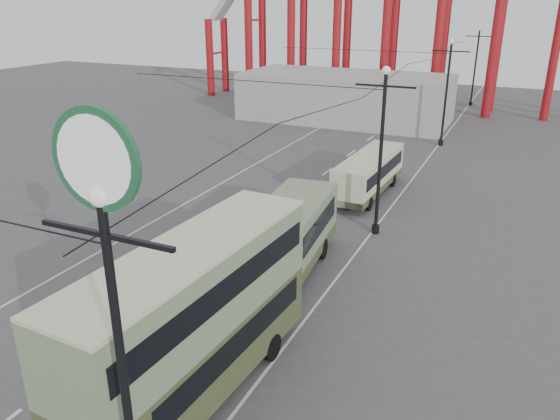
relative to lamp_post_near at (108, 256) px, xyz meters
The scene contains 11 objects.
ground 10.11m from the lamp_post_near, 151.82° to the left, with size 160.00×160.00×0.00m, color #49494B.
road_markings 24.87m from the lamp_post_near, 105.88° to the left, with size 12.52×120.00×0.01m.
lamp_post_near is the anchor object (origin of this frame).
lamp_post_mid 21.24m from the lamp_post_near, 90.00° to the left, with size 3.20×0.44×9.32m.
lamp_post_far 43.12m from the lamp_post_near, 90.00° to the left, with size 3.20×0.44×9.32m.
lamp_post_distant 65.08m from the lamp_post_near, 90.00° to the left, with size 3.20×0.44×9.32m.
fairground_shed 51.61m from the lamp_post_near, 103.06° to the left, with size 22.00×10.00×5.00m, color #ACACA7.
double_decker_bus 7.17m from the lamp_post_near, 108.09° to the left, with size 3.20×10.51×5.57m.
single_decker_green 14.47m from the lamp_post_near, 100.76° to the left, with size 3.96×12.18×3.38m.
single_decker_cream 28.01m from the lamp_post_near, 94.73° to the left, with size 2.59×8.93×2.75m.
pedestrian 17.47m from the lamp_post_near, 101.89° to the left, with size 0.57×0.38×1.57m, color black.
Camera 1 is at (12.66, -10.28, 12.54)m, focal length 35.00 mm.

